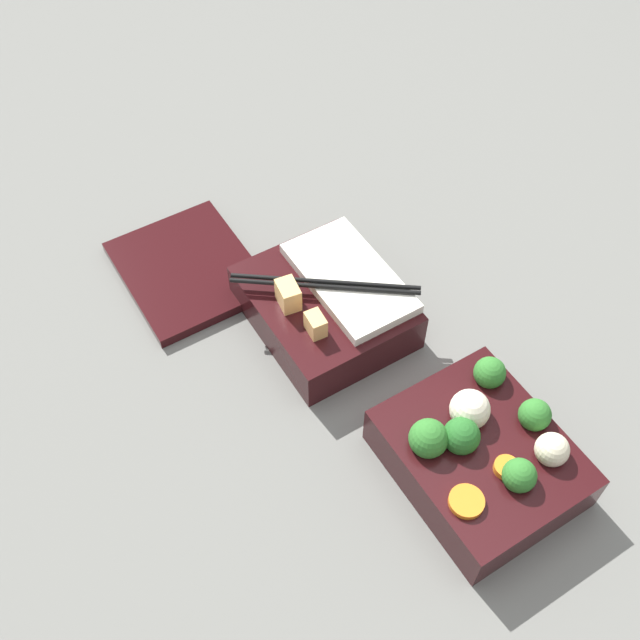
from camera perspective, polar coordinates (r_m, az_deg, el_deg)
name	(u,v)px	position (r m, az deg, el deg)	size (l,w,h in m)	color
ground_plane	(406,396)	(0.81, 6.56, -5.77)	(3.00, 3.00, 0.00)	slate
bento_tray_vegetable	(480,453)	(0.75, 12.10, -9.86)	(0.18, 0.15, 0.08)	black
bento_tray_rice	(327,304)	(0.84, 0.53, 1.23)	(0.18, 0.17, 0.08)	black
bento_lid	(187,269)	(0.92, -10.07, 3.83)	(0.18, 0.15, 0.01)	black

